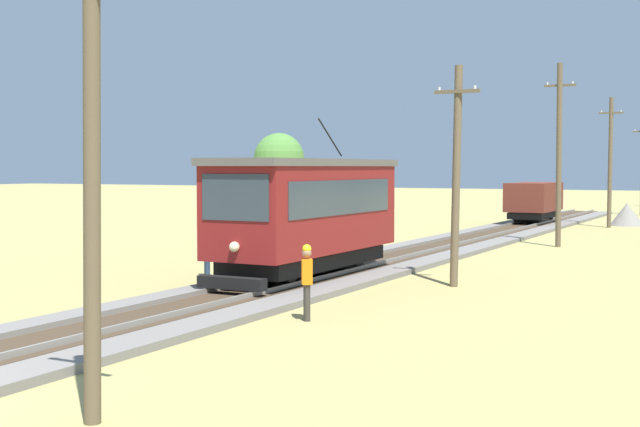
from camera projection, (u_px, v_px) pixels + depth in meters
red_tram at (306, 212)px, 26.47m from camera, size 2.60×8.54×4.79m
freight_car at (534, 200)px, 52.22m from camera, size 2.40×5.20×2.31m
utility_pole_foreground at (92, 169)px, 11.88m from camera, size 1.40×0.36×6.89m
utility_pole_near_tram at (456, 173)px, 25.77m from camera, size 1.40×0.56×6.62m
utility_pole_mid at (559, 153)px, 38.31m from camera, size 1.40×0.39×8.17m
utility_pole_far at (610, 161)px, 50.75m from camera, size 1.40×0.37×7.68m
gravel_pile at (627, 214)px, 52.52m from camera, size 2.02×2.02×1.39m
track_worker at (307, 279)px, 20.00m from camera, size 0.41×0.45×1.78m
second_worker at (207, 247)px, 27.95m from camera, size 0.45×0.43×1.78m
tree_right_near at (279, 158)px, 58.14m from camera, size 3.39×3.39×5.87m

